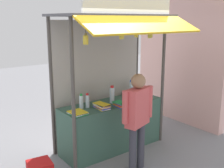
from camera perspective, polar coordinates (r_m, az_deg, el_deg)
name	(u,v)px	position (r m, az deg, el deg)	size (l,w,h in m)	color
ground_plane	(112,147)	(5.33, 0.00, -12.92)	(20.00, 20.00, 0.00)	gray
stall_counter	(112,126)	(5.16, 0.00, -8.55)	(1.93, 0.64, 0.88)	#385B4C
stall_structure	(109,59)	(4.91, -0.69, 5.21)	(2.13, 1.47, 2.78)	#4C4742
water_bottle_front_left	(112,95)	(4.98, 0.01, -2.23)	(0.09, 0.09, 0.32)	silver
water_bottle_far_left	(131,88)	(5.48, 3.98, -0.85)	(0.09, 0.09, 0.31)	silver
water_bottle_front_right	(87,101)	(4.74, -5.09, -3.49)	(0.07, 0.07, 0.25)	silver
water_bottle_rear_center	(81,102)	(4.70, -6.34, -3.64)	(0.07, 0.07, 0.25)	silver
magazine_stack_left	(141,99)	(5.10, 5.93, -3.03)	(0.25, 0.30, 0.11)	yellow
magazine_stack_mid_right	(102,106)	(4.69, -2.12, -4.56)	(0.21, 0.31, 0.09)	yellow
magazine_stack_center	(121,104)	(4.80, 1.78, -4.18)	(0.21, 0.25, 0.08)	blue
magazine_stack_back_left	(78,113)	(4.45, -7.11, -5.90)	(0.26, 0.29, 0.05)	green
banana_bunch_leftmost	(86,40)	(4.01, -5.41, 9.04)	(0.10, 0.10, 0.31)	#332D23
banana_bunch_inner_right	(150,33)	(4.80, 7.83, 10.32)	(0.10, 0.11, 0.27)	#332D23
banana_bunch_rightmost	(121,35)	(4.38, 1.93, 10.06)	(0.09, 0.09, 0.26)	#332D23
banana_bunch_inner_left	(136,33)	(4.59, 5.01, 10.37)	(0.09, 0.08, 0.24)	#332D23
vendor_person	(138,113)	(4.29, 5.28, -6.04)	(0.59, 0.31, 1.56)	#383842
neighbour_wall	(180,55)	(6.58, 13.73, 5.83)	(0.20, 2.40, 3.09)	#DDA89F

